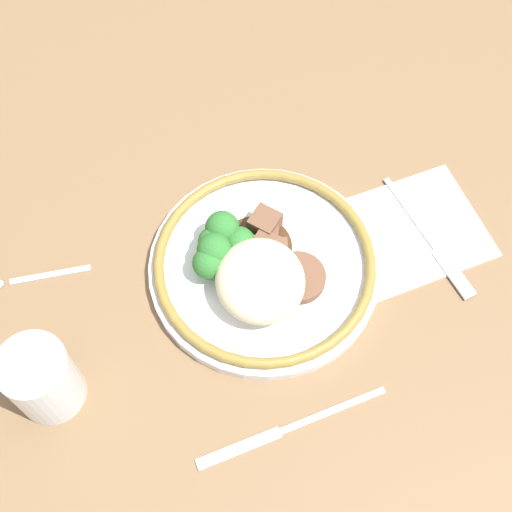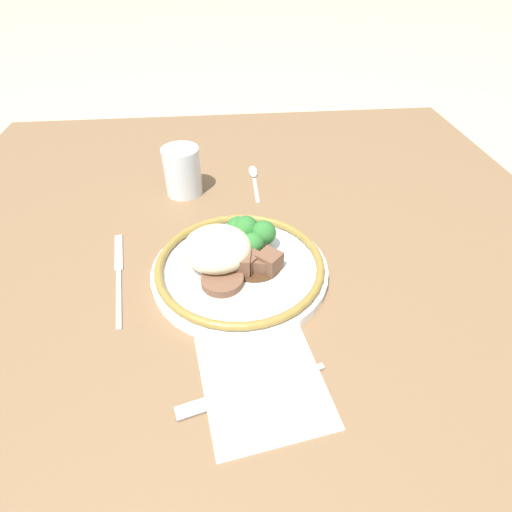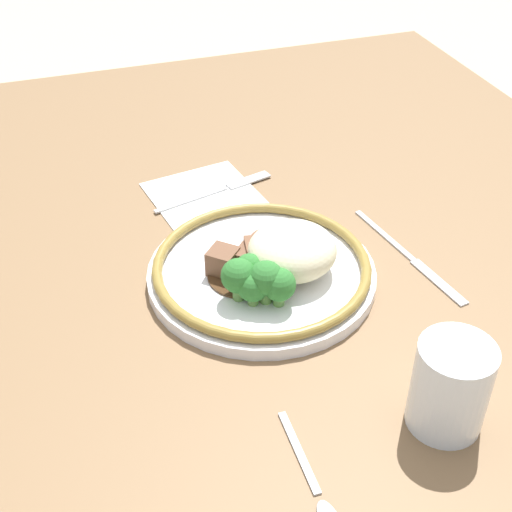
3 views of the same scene
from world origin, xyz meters
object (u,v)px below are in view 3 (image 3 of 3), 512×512
(juice_glass, at_px, (450,389))
(spoon, at_px, (323,506))
(fork, at_px, (225,188))
(knife, at_px, (411,258))
(plate, at_px, (267,267))

(juice_glass, distance_m, spoon, 0.15)
(fork, distance_m, spoon, 0.49)
(spoon, bearing_deg, fork, 173.56)
(juice_glass, bearing_deg, spoon, -70.79)
(juice_glass, relative_size, knife, 0.44)
(juice_glass, bearing_deg, plate, -159.95)
(knife, relative_size, spoon, 1.42)
(fork, relative_size, spoon, 1.20)
(plate, height_order, knife, plate)
(juice_glass, height_order, knife, juice_glass)
(plate, height_order, fork, plate)
(juice_glass, relative_size, spoon, 0.62)
(fork, bearing_deg, juice_glass, -94.90)
(fork, bearing_deg, spoon, -111.90)
(juice_glass, xyz_separation_m, fork, (-0.44, -0.08, -0.04))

